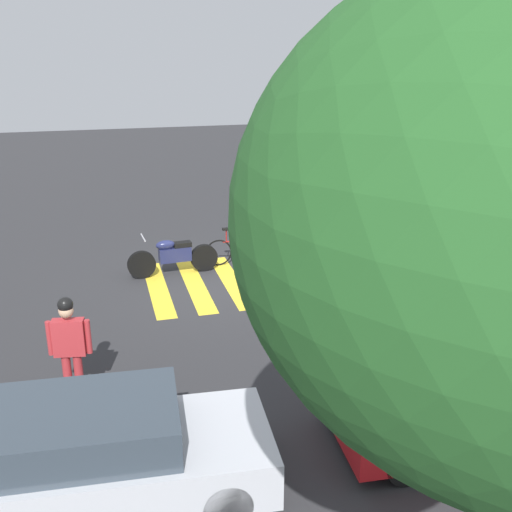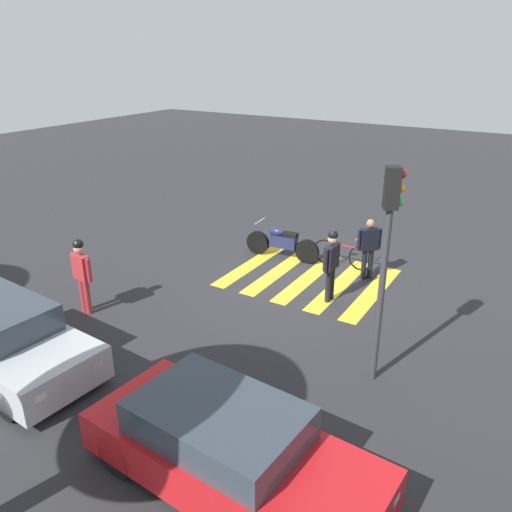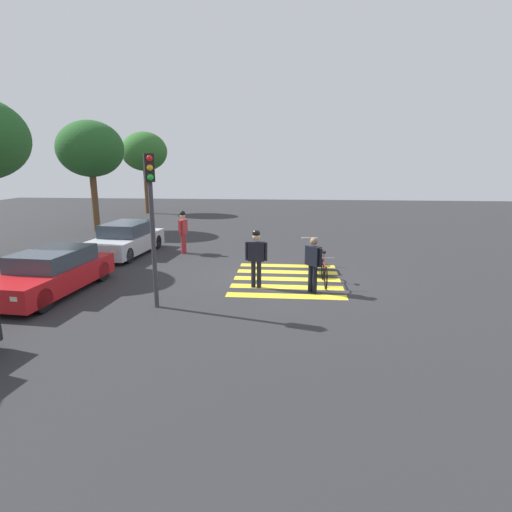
{
  "view_description": "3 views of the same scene",
  "coord_description": "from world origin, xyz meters",
  "px_view_note": "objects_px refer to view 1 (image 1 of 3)",
  "views": [
    {
      "loc": [
        3.03,
        13.41,
        5.49
      ],
      "look_at": [
        -0.25,
        1.42,
        1.12
      ],
      "focal_mm": 42.07,
      "sensor_mm": 36.0,
      "label": 1
    },
    {
      "loc": [
        -5.27,
        11.49,
        5.79
      ],
      "look_at": [
        0.76,
        1.5,
        1.0
      ],
      "focal_mm": 35.69,
      "sensor_mm": 36.0,
      "label": 2
    },
    {
      "loc": [
        -13.21,
        -0.09,
        3.82
      ],
      "look_at": [
        0.12,
        1.05,
        0.74
      ],
      "focal_mm": 28.69,
      "sensor_mm": 36.0,
      "label": 3
    }
  ],
  "objects_px": {
    "pedestrian_bystander": "(70,342)",
    "car_red_convertible": "(477,398)",
    "leaning_bicycle": "(238,250)",
    "officer_by_motorcycle": "(283,248)",
    "car_silver_sedan": "(102,454)",
    "police_motorcycle": "(173,256)",
    "traffic_light_pole": "(424,199)",
    "officer_on_foot": "(275,231)"
  },
  "relations": [
    {
      "from": "officer_on_foot",
      "to": "traffic_light_pole",
      "type": "xyz_separation_m",
      "value": [
        -1.67,
        4.25,
        1.77
      ]
    },
    {
      "from": "leaning_bicycle",
      "to": "car_red_convertible",
      "type": "relative_size",
      "value": 0.4
    },
    {
      "from": "officer_on_foot",
      "to": "car_silver_sedan",
      "type": "distance_m",
      "value": 8.89
    },
    {
      "from": "car_silver_sedan",
      "to": "traffic_light_pole",
      "type": "bearing_deg",
      "value": -151.75
    },
    {
      "from": "police_motorcycle",
      "to": "leaning_bicycle",
      "type": "height_order",
      "value": "police_motorcycle"
    },
    {
      "from": "officer_by_motorcycle",
      "to": "police_motorcycle",
      "type": "bearing_deg",
      "value": -38.13
    },
    {
      "from": "police_motorcycle",
      "to": "traffic_light_pole",
      "type": "height_order",
      "value": "traffic_light_pole"
    },
    {
      "from": "car_red_convertible",
      "to": "car_silver_sedan",
      "type": "relative_size",
      "value": 1.03
    },
    {
      "from": "officer_on_foot",
      "to": "officer_by_motorcycle",
      "type": "relative_size",
      "value": 0.91
    },
    {
      "from": "pedestrian_bystander",
      "to": "car_red_convertible",
      "type": "bearing_deg",
      "value": 156.38
    },
    {
      "from": "leaning_bicycle",
      "to": "officer_by_motorcycle",
      "type": "relative_size",
      "value": 0.97
    },
    {
      "from": "officer_on_foot",
      "to": "pedestrian_bystander",
      "type": "relative_size",
      "value": 0.91
    },
    {
      "from": "officer_by_motorcycle",
      "to": "car_silver_sedan",
      "type": "xyz_separation_m",
      "value": [
        4.25,
        5.89,
        -0.44
      ]
    },
    {
      "from": "leaning_bicycle",
      "to": "pedestrian_bystander",
      "type": "bearing_deg",
      "value": 54.0
    },
    {
      "from": "leaning_bicycle",
      "to": "officer_on_foot",
      "type": "bearing_deg",
      "value": 154.74
    },
    {
      "from": "traffic_light_pole",
      "to": "pedestrian_bystander",
      "type": "bearing_deg",
      "value": 8.49
    },
    {
      "from": "leaning_bicycle",
      "to": "car_silver_sedan",
      "type": "xyz_separation_m",
      "value": [
        3.71,
        8.02,
        0.25
      ]
    },
    {
      "from": "leaning_bicycle",
      "to": "pedestrian_bystander",
      "type": "distance_m",
      "value": 7.02
    },
    {
      "from": "leaning_bicycle",
      "to": "traffic_light_pole",
      "type": "relative_size",
      "value": 0.44
    },
    {
      "from": "police_motorcycle",
      "to": "leaning_bicycle",
      "type": "xyz_separation_m",
      "value": [
        -1.76,
        -0.33,
        -0.09
      ]
    },
    {
      "from": "car_red_convertible",
      "to": "traffic_light_pole",
      "type": "xyz_separation_m",
      "value": [
        -0.93,
        -3.5,
        2.1
      ]
    },
    {
      "from": "police_motorcycle",
      "to": "officer_by_motorcycle",
      "type": "height_order",
      "value": "officer_by_motorcycle"
    },
    {
      "from": "car_silver_sedan",
      "to": "pedestrian_bystander",
      "type": "bearing_deg",
      "value": -80.53
    },
    {
      "from": "traffic_light_pole",
      "to": "officer_on_foot",
      "type": "bearing_deg",
      "value": -68.5
    },
    {
      "from": "police_motorcycle",
      "to": "traffic_light_pole",
      "type": "bearing_deg",
      "value": 134.87
    },
    {
      "from": "officer_on_foot",
      "to": "car_silver_sedan",
      "type": "xyz_separation_m",
      "value": [
        4.59,
        7.61,
        -0.32
      ]
    },
    {
      "from": "car_red_convertible",
      "to": "traffic_light_pole",
      "type": "relative_size",
      "value": 1.1
    },
    {
      "from": "car_silver_sedan",
      "to": "car_red_convertible",
      "type": "bearing_deg",
      "value": 178.58
    },
    {
      "from": "officer_on_foot",
      "to": "car_red_convertible",
      "type": "height_order",
      "value": "officer_on_foot"
    },
    {
      "from": "police_motorcycle",
      "to": "officer_by_motorcycle",
      "type": "relative_size",
      "value": 1.25
    },
    {
      "from": "police_motorcycle",
      "to": "pedestrian_bystander",
      "type": "relative_size",
      "value": 1.25
    },
    {
      "from": "police_motorcycle",
      "to": "leaning_bicycle",
      "type": "distance_m",
      "value": 1.79
    },
    {
      "from": "leaning_bicycle",
      "to": "officer_on_foot",
      "type": "distance_m",
      "value": 1.12
    },
    {
      "from": "police_motorcycle",
      "to": "leaning_bicycle",
      "type": "bearing_deg",
      "value": -169.31
    },
    {
      "from": "traffic_light_pole",
      "to": "police_motorcycle",
      "type": "bearing_deg",
      "value": -45.13
    },
    {
      "from": "leaning_bicycle",
      "to": "pedestrian_bystander",
      "type": "relative_size",
      "value": 0.97
    },
    {
      "from": "leaning_bicycle",
      "to": "car_red_convertible",
      "type": "bearing_deg",
      "value": 101.22
    },
    {
      "from": "police_motorcycle",
      "to": "traffic_light_pole",
      "type": "xyz_separation_m",
      "value": [
        -4.31,
        4.33,
        2.25
      ]
    },
    {
      "from": "car_red_convertible",
      "to": "pedestrian_bystander",
      "type": "bearing_deg",
      "value": -23.62
    },
    {
      "from": "pedestrian_bystander",
      "to": "car_silver_sedan",
      "type": "relative_size",
      "value": 0.43
    },
    {
      "from": "officer_on_foot",
      "to": "traffic_light_pole",
      "type": "bearing_deg",
      "value": 111.5
    },
    {
      "from": "officer_by_motorcycle",
      "to": "car_red_convertible",
      "type": "bearing_deg",
      "value": 100.12
    }
  ]
}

